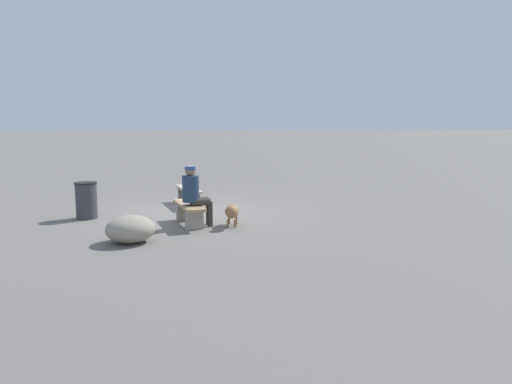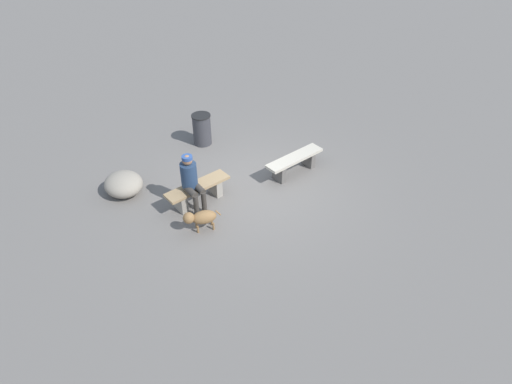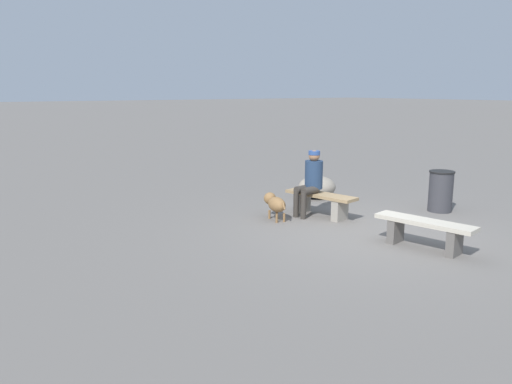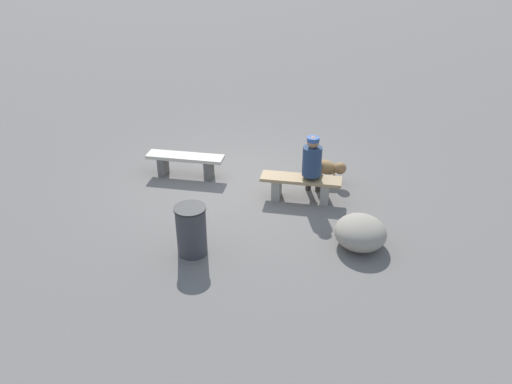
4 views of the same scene
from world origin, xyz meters
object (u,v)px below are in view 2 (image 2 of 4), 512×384
bench_right (198,191)px  trash_bin (202,129)px  seated_person (191,179)px  boulder (124,184)px  bench_left (294,162)px  dog (201,218)px

bench_right → trash_bin: (-1.08, -2.30, 0.12)m
seated_person → boulder: seated_person is taller
seated_person → bench_left: bearing=173.8°
trash_bin → boulder: bearing=26.0°
bench_right → seated_person: (0.17, 0.11, 0.45)m
seated_person → trash_bin: size_ratio=1.54×
bench_left → boulder: size_ratio=1.76×
dog → boulder: bearing=-50.7°
seated_person → dog: bearing=72.1°
bench_left → boulder: bearing=-28.1°
dog → boulder: (1.05, -1.99, -0.07)m
bench_left → bench_right: 2.48m
trash_bin → dog: bearing=66.3°
bench_left → seated_person: (2.65, 0.06, 0.43)m
dog → trash_bin: size_ratio=0.93×
dog → bench_right: bearing=-98.0°
seated_person → boulder: bearing=-53.1°
boulder → bench_right: bearing=140.9°
bench_left → dog: dog is taller
seated_person → boulder: size_ratio=1.41×
dog → seated_person: bearing=-88.9°
bench_right → trash_bin: size_ratio=1.85×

